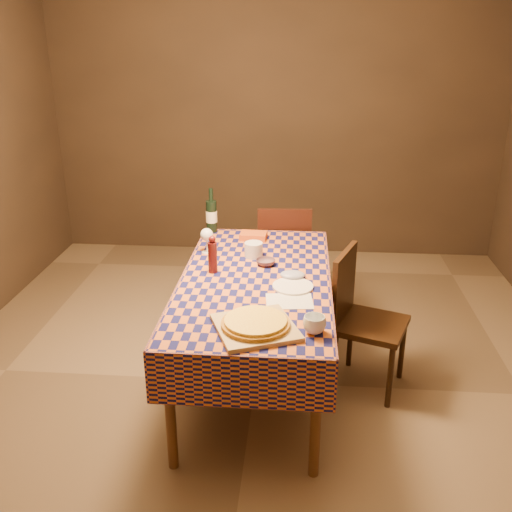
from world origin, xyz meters
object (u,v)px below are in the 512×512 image
object	(u,v)px
chair_far	(284,253)
dining_table	(255,289)
cutting_board	(255,328)
chair_right	(360,313)
pizza	(255,323)
white_plate	(293,286)
wine_bottle	(212,216)
bowl	(266,262)

from	to	relation	value
chair_far	dining_table	bearing A→B (deg)	-97.64
cutting_board	chair_right	distance (m)	0.98
pizza	cutting_board	bearing A→B (deg)	97.13
dining_table	white_plate	xyz separation A→B (m)	(0.24, -0.12, 0.08)
cutting_board	chair_far	bearing A→B (deg)	87.03
pizza	chair_right	xyz separation A→B (m)	(0.61, 0.72, -0.29)
chair_far	pizza	bearing A→B (deg)	-92.97
cutting_board	white_plate	xyz separation A→B (m)	(0.18, 0.54, -0.01)
dining_table	wine_bottle	distance (m)	0.97
bowl	chair_right	size ratio (longest dim) A/B	0.14
white_plate	chair_right	distance (m)	0.53
dining_table	cutting_board	world-z (taller)	cutting_board
chair_far	wine_bottle	bearing A→B (deg)	-158.26
white_plate	chair_far	world-z (taller)	chair_far
wine_bottle	pizza	bearing A→B (deg)	-73.03
dining_table	pizza	bearing A→B (deg)	-85.24
cutting_board	wine_bottle	distance (m)	1.59
wine_bottle	white_plate	xyz separation A→B (m)	(0.64, -0.97, -0.12)
dining_table	chair_right	size ratio (longest dim) A/B	1.98
bowl	chair_far	world-z (taller)	chair_far
wine_bottle	chair_right	distance (m)	1.39
chair_right	dining_table	bearing A→B (deg)	-174.59
cutting_board	wine_bottle	world-z (taller)	wine_bottle
white_plate	chair_far	bearing A→B (deg)	94.44
dining_table	cutting_board	distance (m)	0.66
dining_table	wine_bottle	xyz separation A→B (m)	(-0.41, 0.86, 0.20)
cutting_board	wine_bottle	size ratio (longest dim) A/B	1.15
dining_table	chair_far	world-z (taller)	chair_far
dining_table	wine_bottle	bearing A→B (deg)	115.40
chair_far	bowl	bearing A→B (deg)	-96.24
white_plate	chair_far	distance (m)	1.23
cutting_board	chair_right	size ratio (longest dim) A/B	0.42
cutting_board	chair_far	size ratio (longest dim) A/B	0.42
pizza	chair_right	size ratio (longest dim) A/B	0.48
cutting_board	bowl	size ratio (longest dim) A/B	3.14
chair_right	pizza	bearing A→B (deg)	-130.55
dining_table	white_plate	world-z (taller)	white_plate
cutting_board	pizza	world-z (taller)	pizza
wine_bottle	white_plate	distance (m)	1.17
cutting_board	pizza	size ratio (longest dim) A/B	0.88
dining_table	pizza	size ratio (longest dim) A/B	4.09
white_plate	chair_right	xyz separation A→B (m)	(0.43, 0.18, -0.25)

